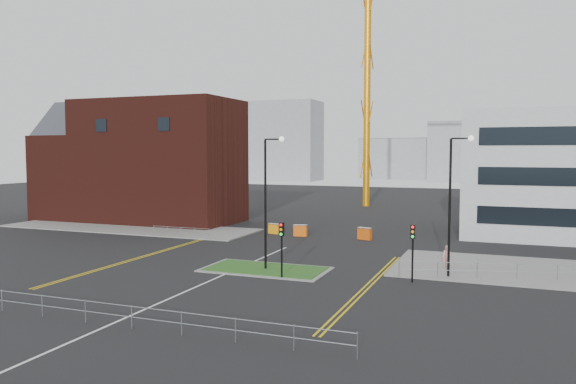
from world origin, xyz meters
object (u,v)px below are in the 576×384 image
at_px(streetlamp_island, 268,192).
at_px(tower_crane, 407,11).
at_px(traffic_light_island, 282,239).
at_px(pedestrian, 447,258).

bearing_deg(streetlamp_island, tower_crane, 88.32).
distance_m(tower_crane, traffic_light_island, 55.20).
relative_size(traffic_light_island, pedestrian, 2.16).
relative_size(streetlamp_island, traffic_light_island, 2.52).
distance_m(traffic_light_island, pedestrian, 11.86).
bearing_deg(pedestrian, traffic_light_island, -142.67).
bearing_deg(traffic_light_island, tower_crane, 90.47).
bearing_deg(traffic_light_island, pedestrian, 34.64).
distance_m(streetlamp_island, traffic_light_island, 3.92).
xyz_separation_m(tower_crane, streetlamp_island, (-1.38, -46.95, -22.63)).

